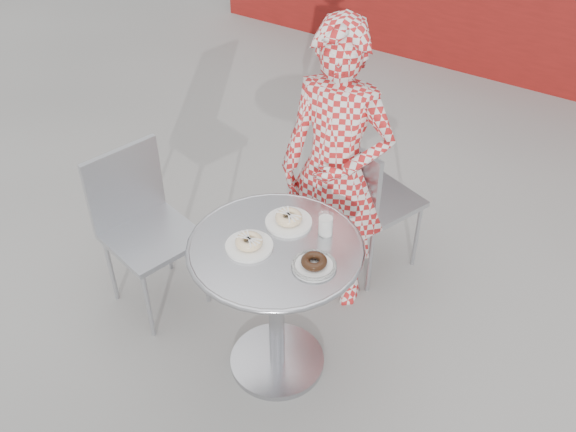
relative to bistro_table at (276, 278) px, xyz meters
The scene contains 9 objects.
ground 0.58m from the bistro_table, 51.00° to the right, with size 60.00×60.00×0.00m, color #A5A29D.
bistro_table is the anchor object (origin of this frame).
chair_far 0.95m from the bistro_table, 88.30° to the left, with size 0.53×0.53×0.87m.
chair_left 0.83m from the bistro_table, behind, with size 0.51×0.50×0.87m.
seated_person 0.63m from the bistro_table, 95.21° to the left, with size 0.56×0.37×1.54m, color red.
plate_far 0.26m from the bistro_table, 102.89° to the left, with size 0.21×0.21×0.05m.
plate_near 0.23m from the bistro_table, 142.28° to the right, with size 0.20×0.20×0.05m.
plate_checker 0.29m from the bistro_table, ahead, with size 0.19×0.19×0.05m.
milk_cup 0.33m from the bistro_table, 53.84° to the left, with size 0.07×0.07×0.10m.
Camera 1 is at (1.12, -1.62, 2.54)m, focal length 40.00 mm.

